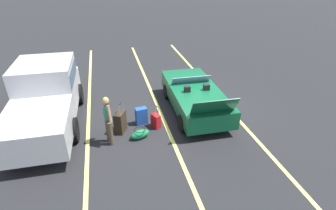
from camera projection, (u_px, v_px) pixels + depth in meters
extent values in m
plane|color=black|center=(194.00, 110.00, 10.48)|extent=(80.00, 80.00, 0.00)
cube|color=#EAE066|center=(226.00, 106.00, 10.77)|extent=(18.00, 0.12, 0.01)
cube|color=#EAE066|center=(161.00, 114.00, 10.21)|extent=(18.00, 0.12, 0.01)
cube|color=#EAE066|center=(88.00, 123.00, 9.65)|extent=(18.00, 0.12, 0.01)
cube|color=#0F4C2D|center=(195.00, 96.00, 10.18)|extent=(4.14, 1.85, 0.64)
cube|color=#0F4C2D|center=(185.00, 84.00, 11.47)|extent=(1.35, 1.70, 0.38)
cube|color=slate|center=(191.00, 80.00, 10.40)|extent=(0.21, 1.55, 0.31)
cube|color=black|center=(187.00, 89.00, 9.73)|extent=(0.16, 0.22, 0.22)
cube|color=black|center=(206.00, 87.00, 9.87)|extent=(0.16, 0.22, 0.22)
cube|color=#0F4C2D|center=(215.00, 107.00, 8.23)|extent=(0.36, 1.50, 0.58)
cylinder|color=black|center=(167.00, 92.00, 11.27)|extent=(0.60, 0.23, 0.60)
cylinder|color=black|center=(203.00, 88.00, 11.58)|extent=(0.60, 0.23, 0.60)
cylinder|color=black|center=(183.00, 123.00, 9.10)|extent=(0.60, 0.23, 0.60)
cylinder|color=black|center=(227.00, 118.00, 9.40)|extent=(0.60, 0.23, 0.60)
cube|color=#2D2319|center=(120.00, 122.00, 9.02)|extent=(0.55, 0.47, 0.74)
cube|color=black|center=(116.00, 123.00, 9.08)|extent=(0.35, 0.19, 0.41)
cylinder|color=gray|center=(120.00, 110.00, 8.63)|extent=(0.03, 0.03, 0.36)
cylinder|color=gray|center=(123.00, 106.00, 8.86)|extent=(0.03, 0.03, 0.36)
cylinder|color=black|center=(121.00, 104.00, 8.66)|extent=(0.25, 0.14, 0.03)
sphere|color=black|center=(122.00, 134.00, 9.03)|extent=(0.04, 0.04, 0.04)
sphere|color=black|center=(126.00, 128.00, 9.32)|extent=(0.04, 0.04, 0.04)
cube|color=#1E479E|center=(141.00, 116.00, 9.50)|extent=(0.30, 0.43, 0.62)
cube|color=navy|center=(140.00, 115.00, 9.63)|extent=(0.07, 0.32, 0.34)
sphere|color=black|center=(139.00, 125.00, 9.52)|extent=(0.04, 0.04, 0.04)
sphere|color=black|center=(146.00, 123.00, 9.61)|extent=(0.04, 0.04, 0.04)
cube|color=red|center=(156.00, 121.00, 9.31)|extent=(0.39, 0.33, 0.50)
cube|color=maroon|center=(153.00, 123.00, 9.27)|extent=(0.25, 0.14, 0.28)
cylinder|color=gray|center=(159.00, 111.00, 9.09)|extent=(0.03, 0.03, 0.31)
cylinder|color=gray|center=(155.00, 109.00, 9.21)|extent=(0.03, 0.03, 0.31)
cylinder|color=black|center=(157.00, 106.00, 9.08)|extent=(0.18, 0.11, 0.03)
sphere|color=black|center=(160.00, 127.00, 9.39)|extent=(0.04, 0.04, 0.04)
sphere|color=black|center=(156.00, 124.00, 9.55)|extent=(0.04, 0.04, 0.04)
ellipsoid|color=#19723F|center=(140.00, 134.00, 8.78)|extent=(0.47, 0.70, 0.30)
torus|color=black|center=(140.00, 130.00, 8.69)|extent=(0.46, 0.46, 0.02)
cylinder|color=#4C3F2D|center=(108.00, 131.00, 8.51)|extent=(0.19, 0.19, 0.82)
cylinder|color=#4C3F2D|center=(111.00, 134.00, 8.36)|extent=(0.19, 0.19, 0.82)
ellipsoid|color=#267259|center=(107.00, 113.00, 8.09)|extent=(0.37, 0.31, 0.60)
sphere|color=#A37556|center=(106.00, 101.00, 7.90)|extent=(0.21, 0.21, 0.21)
sphere|color=tan|center=(105.00, 100.00, 7.88)|extent=(0.18, 0.18, 0.18)
cylinder|color=#A37556|center=(104.00, 108.00, 8.21)|extent=(0.21, 0.15, 0.53)
cylinder|color=#A37556|center=(109.00, 114.00, 7.91)|extent=(0.21, 0.15, 0.53)
cube|color=#B2B2B7|center=(54.00, 84.00, 10.65)|extent=(1.13, 1.92, 0.90)
cube|color=#B2B2B7|center=(47.00, 85.00, 9.56)|extent=(2.13, 1.94, 1.70)
cube|color=slate|center=(45.00, 75.00, 9.37)|extent=(2.09, 1.96, 0.51)
cube|color=#B2B2B7|center=(38.00, 128.00, 7.87)|extent=(2.43, 1.94, 0.90)
cylinder|color=black|center=(31.00, 98.00, 10.50)|extent=(0.80, 0.29, 0.80)
cylinder|color=black|center=(79.00, 94.00, 10.85)|extent=(0.80, 0.29, 0.80)
cylinder|color=black|center=(12.00, 137.00, 8.22)|extent=(0.80, 0.29, 0.80)
cylinder|color=black|center=(73.00, 130.00, 8.56)|extent=(0.80, 0.29, 0.80)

